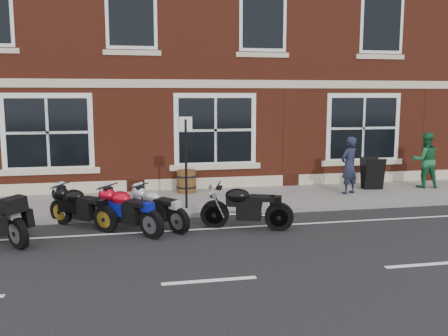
# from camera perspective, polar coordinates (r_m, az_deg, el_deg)

# --- Properties ---
(ground) EXTENTS (80.00, 80.00, 0.00)m
(ground) POSITION_cam_1_polar(r_m,az_deg,el_deg) (11.32, -4.29, -7.36)
(ground) COLOR black
(ground) RESTS_ON ground
(sidewalk) EXTENTS (30.00, 3.00, 0.12)m
(sidewalk) POSITION_cam_1_polar(r_m,az_deg,el_deg) (14.20, -5.82, -3.89)
(sidewalk) COLOR slate
(sidewalk) RESTS_ON ground
(kerb) EXTENTS (30.00, 0.16, 0.12)m
(kerb) POSITION_cam_1_polar(r_m,az_deg,el_deg) (12.67, -5.11, -5.39)
(kerb) COLOR slate
(kerb) RESTS_ON ground
(pub_building) EXTENTS (24.00, 12.00, 12.00)m
(pub_building) POSITION_cam_1_polar(r_m,az_deg,el_deg) (21.56, -8.14, 16.10)
(pub_building) COLOR maroon
(pub_building) RESTS_ON ground
(moto_touring_silver) EXTENTS (1.43, 1.80, 1.43)m
(moto_touring_silver) POSITION_cam_1_polar(r_m,az_deg,el_deg) (11.53, -24.27, -4.83)
(moto_touring_silver) COLOR black
(moto_touring_silver) RESTS_ON ground
(moto_sport_red) EXTENTS (1.46, 1.68, 0.94)m
(moto_sport_red) POSITION_cam_1_polar(r_m,az_deg,el_deg) (11.37, -10.85, -4.61)
(moto_sport_red) COLOR black
(moto_sport_red) RESTS_ON ground
(moto_sport_black) EXTENTS (1.60, 1.42, 0.91)m
(moto_sport_black) POSITION_cam_1_polar(r_m,az_deg,el_deg) (12.03, -15.92, -4.16)
(moto_sport_black) COLOR black
(moto_sport_black) RESTS_ON ground
(moto_sport_silver) EXTENTS (1.27, 1.66, 0.89)m
(moto_sport_silver) POSITION_cam_1_polar(r_m,az_deg,el_deg) (11.65, -7.52, -4.38)
(moto_sport_silver) COLOR black
(moto_sport_silver) RESTS_ON ground
(moto_naked_black) EXTENTS (2.05, 0.88, 0.96)m
(moto_naked_black) POSITION_cam_1_polar(r_m,az_deg,el_deg) (11.46, 2.40, -4.30)
(moto_naked_black) COLOR black
(moto_naked_black) RESTS_ON ground
(pedestrian_left) EXTENTS (0.74, 0.65, 1.72)m
(pedestrian_left) POSITION_cam_1_polar(r_m,az_deg,el_deg) (15.34, 14.10, 0.30)
(pedestrian_left) COLOR #1B1F32
(pedestrian_left) RESTS_ON sidewalk
(pedestrian_right) EXTENTS (0.98, 0.83, 1.76)m
(pedestrian_right) POSITION_cam_1_polar(r_m,az_deg,el_deg) (17.14, 22.01, 0.83)
(pedestrian_right) COLOR #1A5D32
(pedestrian_right) RESTS_ON sidewalk
(a_board_sign) EXTENTS (0.65, 0.48, 1.00)m
(a_board_sign) POSITION_cam_1_polar(r_m,az_deg,el_deg) (16.31, 16.59, -0.60)
(a_board_sign) COLOR black
(a_board_sign) RESTS_ON sidewalk
(barrel_planter) EXTENTS (0.61, 0.61, 0.68)m
(barrel_planter) POSITION_cam_1_polar(r_m,az_deg,el_deg) (15.20, -4.32, -1.52)
(barrel_planter) COLOR #4F3715
(barrel_planter) RESTS_ON sidewalk
(parking_sign) EXTENTS (0.34, 0.07, 2.39)m
(parking_sign) POSITION_cam_1_polar(r_m,az_deg,el_deg) (12.97, -4.37, 1.41)
(parking_sign) COLOR black
(parking_sign) RESTS_ON sidewalk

